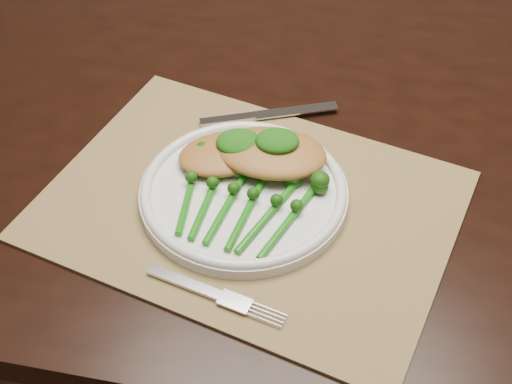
{
  "coord_description": "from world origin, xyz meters",
  "views": [
    {
      "loc": [
        -0.03,
        -0.67,
        1.38
      ],
      "look_at": [
        -0.06,
        -0.07,
        0.78
      ],
      "focal_mm": 50.0,
      "sensor_mm": 36.0,
      "label": 1
    }
  ],
  "objects_px": {
    "dining_table": "(306,282)",
    "broccolini_bundle": "(237,207)",
    "chicken_fillet_left": "(224,154)",
    "placemat": "(249,205)",
    "dinner_plate": "(244,192)"
  },
  "relations": [
    {
      "from": "placemat",
      "to": "dinner_plate",
      "type": "relative_size",
      "value": 1.9
    },
    {
      "from": "dining_table",
      "to": "broccolini_bundle",
      "type": "distance_m",
      "value": 0.46
    },
    {
      "from": "broccolini_bundle",
      "to": "dining_table",
      "type": "bearing_deg",
      "value": 81.62
    },
    {
      "from": "placemat",
      "to": "broccolini_bundle",
      "type": "relative_size",
      "value": 2.36
    },
    {
      "from": "dining_table",
      "to": "placemat",
      "type": "relative_size",
      "value": 3.55
    },
    {
      "from": "placemat",
      "to": "dinner_plate",
      "type": "xyz_separation_m",
      "value": [
        -0.01,
        0.01,
        0.01
      ]
    },
    {
      "from": "dining_table",
      "to": "dinner_plate",
      "type": "height_order",
      "value": "dinner_plate"
    },
    {
      "from": "dinner_plate",
      "to": "placemat",
      "type": "bearing_deg",
      "value": -50.27
    },
    {
      "from": "dining_table",
      "to": "broccolini_bundle",
      "type": "xyz_separation_m",
      "value": [
        -0.1,
        -0.2,
        0.4
      ]
    },
    {
      "from": "dining_table",
      "to": "chicken_fillet_left",
      "type": "height_order",
      "value": "chicken_fillet_left"
    },
    {
      "from": "dining_table",
      "to": "broccolini_bundle",
      "type": "bearing_deg",
      "value": -108.01
    },
    {
      "from": "dining_table",
      "to": "placemat",
      "type": "bearing_deg",
      "value": -108.06
    },
    {
      "from": "chicken_fillet_left",
      "to": "broccolini_bundle",
      "type": "bearing_deg",
      "value": -92.73
    },
    {
      "from": "placemat",
      "to": "broccolini_bundle",
      "type": "bearing_deg",
      "value": -93.41
    },
    {
      "from": "placemat",
      "to": "broccolini_bundle",
      "type": "xyz_separation_m",
      "value": [
        -0.01,
        -0.03,
        0.02
      ]
    }
  ]
}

